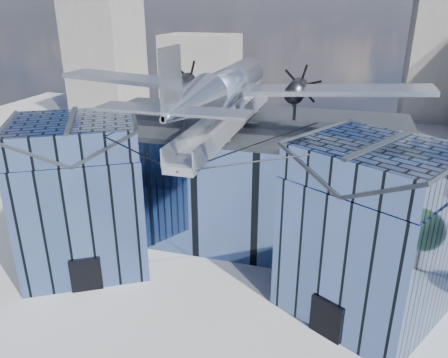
# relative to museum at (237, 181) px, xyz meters

# --- Properties ---
(ground_plane) EXTENTS (120.00, 120.00, 0.00)m
(ground_plane) POSITION_rel_museum_xyz_m (-0.00, -5.82, -5.54)
(ground_plane) COLOR gray
(museum) EXTENTS (32.88, 24.50, 17.60)m
(museum) POSITION_rel_museum_xyz_m (0.00, 0.00, 0.00)
(museum) COLOR #4B6599
(museum) RESTS_ON ground
(bg_towers) EXTENTS (77.00, 24.50, 26.00)m
(bg_towers) POSITION_rel_museum_xyz_m (1.45, 44.67, 4.47)
(bg_towers) COLOR slate
(bg_towers) RESTS_ON ground
(tree_side_w) EXTENTS (3.58, 3.58, 5.14)m
(tree_side_w) POSITION_rel_museum_xyz_m (-26.91, 6.98, -2.06)
(tree_side_w) COLOR black
(tree_side_w) RESTS_ON ground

